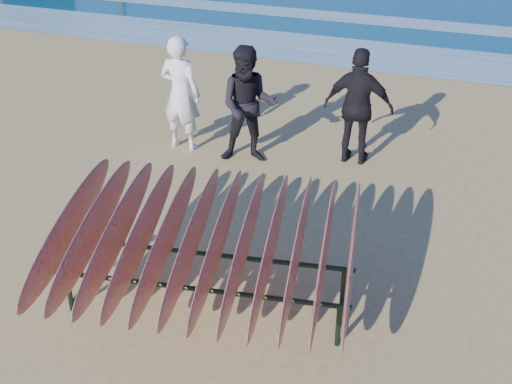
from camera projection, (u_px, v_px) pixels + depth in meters
ground at (231, 295)px, 7.42m from camera, size 120.00×120.00×0.00m
foam_near at (393, 57)px, 15.59m from camera, size 160.00×160.00×0.00m
foam_far at (415, 24)px, 18.45m from camera, size 160.00×160.00×0.00m
surfboard_rack at (205, 243)px, 6.80m from camera, size 3.56×3.03×1.37m
person_white at (181, 94)px, 10.55m from camera, size 0.72×0.49×1.93m
person_dark_a at (248, 105)px, 10.11m from camera, size 1.10×0.97×1.90m
person_dark_b at (358, 107)px, 10.08m from camera, size 1.11×0.49×1.88m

